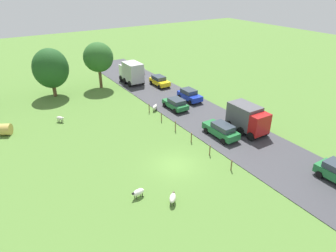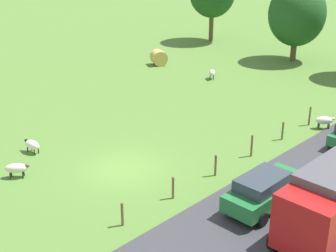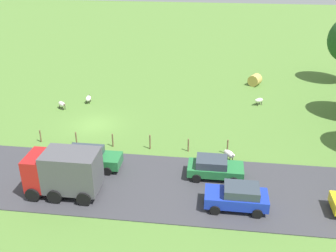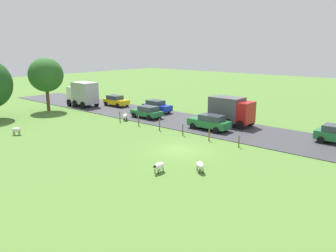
# 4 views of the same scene
# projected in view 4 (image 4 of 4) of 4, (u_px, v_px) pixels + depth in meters

# --- Properties ---
(ground_plane) EXTENTS (160.00, 160.00, 0.00)m
(ground_plane) POSITION_uv_depth(u_px,v_px,m) (180.00, 150.00, 28.78)
(ground_plane) COLOR #517A33
(road_strip) EXTENTS (8.00, 80.00, 0.06)m
(road_strip) POSITION_uv_depth(u_px,v_px,m) (234.00, 130.00, 35.44)
(road_strip) COLOR #38383D
(road_strip) RESTS_ON ground_plane
(sheep_0) EXTENTS (1.11, 1.18, 0.77)m
(sheep_0) POSITION_uv_depth(u_px,v_px,m) (200.00, 165.00, 23.55)
(sheep_0) COLOR silver
(sheep_0) RESTS_ON ground_plane
(sheep_1) EXTENTS (1.20, 0.63, 0.74)m
(sheep_1) POSITION_uv_depth(u_px,v_px,m) (159.00, 166.00, 23.45)
(sheep_1) COLOR white
(sheep_1) RESTS_ON ground_plane
(sheep_2) EXTENTS (0.96, 1.03, 0.76)m
(sheep_2) POSITION_uv_depth(u_px,v_px,m) (17.00, 130.00, 33.49)
(sheep_2) COLOR silver
(sheep_2) RESTS_ON ground_plane
(sheep_3) EXTENTS (1.16, 1.09, 0.80)m
(sheep_3) POSITION_uv_depth(u_px,v_px,m) (125.00, 116.00, 40.05)
(sheep_3) COLOR white
(sheep_3) RESTS_ON ground_plane
(tree_2) EXTENTS (4.60, 4.60, 7.21)m
(tree_2) POSITION_uv_depth(u_px,v_px,m) (46.00, 75.00, 45.12)
(tree_2) COLOR brown
(tree_2) RESTS_ON ground_plane
(fence_post_0) EXTENTS (0.12, 0.12, 1.11)m
(fence_post_0) POSITION_uv_depth(u_px,v_px,m) (239.00, 141.00, 29.32)
(fence_post_0) COLOR brown
(fence_post_0) RESTS_ON ground_plane
(fence_post_1) EXTENTS (0.12, 0.12, 1.12)m
(fence_post_1) POSITION_uv_depth(u_px,v_px,m) (209.00, 135.00, 31.31)
(fence_post_1) COLOR brown
(fence_post_1) RESTS_ON ground_plane
(fence_post_2) EXTENTS (0.12, 0.12, 1.16)m
(fence_post_2) POSITION_uv_depth(u_px,v_px,m) (183.00, 130.00, 33.29)
(fence_post_2) COLOR brown
(fence_post_2) RESTS_ON ground_plane
(fence_post_3) EXTENTS (0.12, 0.12, 1.27)m
(fence_post_3) POSITION_uv_depth(u_px,v_px,m) (159.00, 125.00, 35.27)
(fence_post_3) COLOR brown
(fence_post_3) RESTS_ON ground_plane
(fence_post_4) EXTENTS (0.12, 0.12, 1.12)m
(fence_post_4) POSITION_uv_depth(u_px,v_px,m) (139.00, 121.00, 37.27)
(fence_post_4) COLOR brown
(fence_post_4) RESTS_ON ground_plane
(fence_post_5) EXTENTS (0.12, 0.12, 1.25)m
(fence_post_5) POSITION_uv_depth(u_px,v_px,m) (120.00, 117.00, 39.25)
(fence_post_5) COLOR brown
(fence_post_5) RESTS_ON ground_plane
(truck_0) EXTENTS (2.64, 4.74, 3.54)m
(truck_0) POSITION_uv_depth(u_px,v_px,m) (83.00, 94.00, 49.10)
(truck_0) COLOR white
(truck_0) RESTS_ON road_strip
(truck_1) EXTENTS (2.62, 4.76, 3.12)m
(truck_1) POSITION_uv_depth(u_px,v_px,m) (231.00, 110.00, 37.17)
(truck_1) COLOR #B21919
(truck_1) RESTS_ON road_strip
(car_1) EXTENTS (1.95, 4.54, 1.62)m
(car_1) POSITION_uv_depth(u_px,v_px,m) (210.00, 122.00, 35.28)
(car_1) COLOR #237238
(car_1) RESTS_ON road_strip
(car_2) EXTENTS (2.03, 3.97, 1.60)m
(car_2) POSITION_uv_depth(u_px,v_px,m) (157.00, 106.00, 44.67)
(car_2) COLOR #1933B2
(car_2) RESTS_ON road_strip
(car_3) EXTENTS (2.06, 3.96, 1.48)m
(car_3) POSITION_uv_depth(u_px,v_px,m) (147.00, 112.00, 41.20)
(car_3) COLOR #237238
(car_3) RESTS_ON road_strip
(car_4) EXTENTS (2.06, 4.01, 1.60)m
(car_4) POSITION_uv_depth(u_px,v_px,m) (81.00, 95.00, 55.39)
(car_4) COLOR silver
(car_4) RESTS_ON road_strip
(car_5) EXTENTS (1.99, 4.00, 1.55)m
(car_5) POSITION_uv_depth(u_px,v_px,m) (116.00, 101.00, 49.47)
(car_5) COLOR yellow
(car_5) RESTS_ON road_strip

